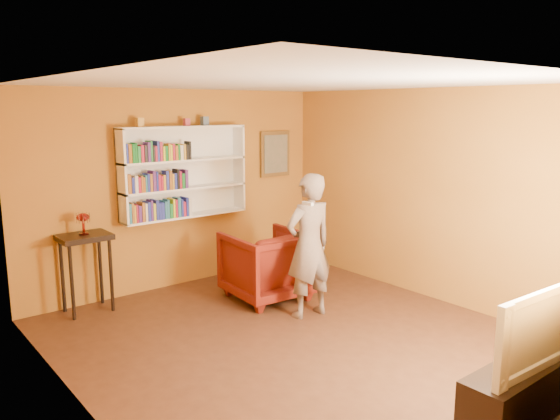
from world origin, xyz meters
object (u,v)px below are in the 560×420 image
(ruby_lustre, at_px, (83,219))
(tv_cabinet, at_px, (521,392))
(armchair, at_px, (267,265))
(bookshelf, at_px, (182,172))
(console_table, at_px, (85,248))
(television, at_px, (526,327))
(person, at_px, (309,246))

(ruby_lustre, height_order, tv_cabinet, ruby_lustre)
(armchair, distance_m, tv_cabinet, 3.52)
(bookshelf, bearing_deg, armchair, -64.41)
(console_table, bearing_deg, armchair, -26.58)
(armchair, relative_size, television, 0.87)
(console_table, height_order, tv_cabinet, console_table)
(bookshelf, relative_size, console_table, 1.87)
(armchair, height_order, person, person)
(armchair, bearing_deg, ruby_lustre, -22.79)
(armchair, height_order, television, television)
(person, xyz_separation_m, tv_cabinet, (-0.16, -2.71, -0.63))
(console_table, height_order, person, person)
(bookshelf, height_order, ruby_lustre, bookshelf)
(console_table, distance_m, television, 4.86)
(person, bearing_deg, tv_cabinet, 91.84)
(person, bearing_deg, console_table, -36.69)
(ruby_lustre, height_order, person, person)
(person, height_order, tv_cabinet, person)
(console_table, bearing_deg, tv_cabinet, -67.68)
(ruby_lustre, relative_size, tv_cabinet, 0.21)
(console_table, xyz_separation_m, person, (2.00, -1.79, 0.06))
(television, bearing_deg, bookshelf, 97.88)
(television, bearing_deg, person, 89.52)
(bookshelf, distance_m, person, 2.16)
(ruby_lustre, xyz_separation_m, person, (2.00, -1.79, -0.29))
(person, bearing_deg, bookshelf, -68.60)
(console_table, bearing_deg, ruby_lustre, 120.96)
(bookshelf, height_order, tv_cabinet, bookshelf)
(tv_cabinet, xyz_separation_m, television, (0.00, 0.00, 0.55))
(tv_cabinet, distance_m, television, 0.55)
(armchair, distance_m, person, 0.90)
(bookshelf, xyz_separation_m, armchair, (0.55, -1.15, -1.15))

